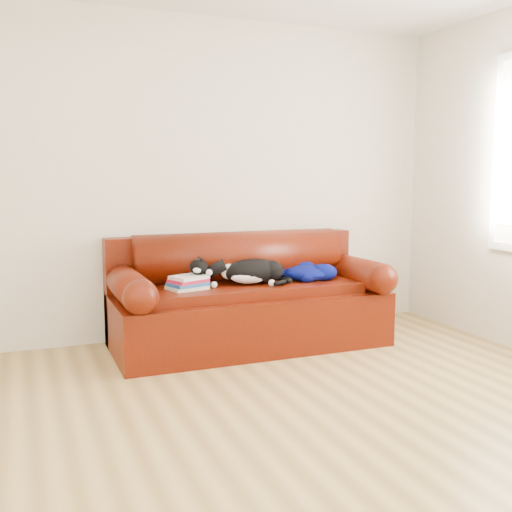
{
  "coord_description": "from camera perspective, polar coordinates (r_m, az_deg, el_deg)",
  "views": [
    {
      "loc": [
        -1.29,
        -2.78,
        1.32
      ],
      "look_at": [
        0.37,
        1.35,
        0.73
      ],
      "focal_mm": 42.0,
      "sensor_mm": 36.0,
      "label": 1
    }
  ],
  "objects": [
    {
      "name": "book_stack",
      "position": [
        4.42,
        -6.48,
        -2.53
      ],
      "size": [
        0.31,
        0.27,
        0.1
      ],
      "rotation": [
        0.0,
        0.0,
        0.33
      ],
      "color": "beige",
      "rests_on": "sofa_base"
    },
    {
      "name": "ground",
      "position": [
        3.33,
        2.84,
        -15.76
      ],
      "size": [
        4.5,
        4.5,
        0.0
      ],
      "primitive_type": "plane",
      "color": "olive",
      "rests_on": "ground"
    },
    {
      "name": "room_shell",
      "position": [
        3.15,
        5.02,
        13.86
      ],
      "size": [
        4.52,
        4.02,
        2.61
      ],
      "color": "beige",
      "rests_on": "ground"
    },
    {
      "name": "blanket",
      "position": [
        4.81,
        4.95,
        -1.55
      ],
      "size": [
        0.44,
        0.39,
        0.14
      ],
      "rotation": [
        0.0,
        0.0,
        -0.1
      ],
      "color": "#020445",
      "rests_on": "sofa_base"
    },
    {
      "name": "sofa_base",
      "position": [
        4.71,
        -0.66,
        -5.72
      ],
      "size": [
        2.1,
        0.9,
        0.5
      ],
      "color": "#370202",
      "rests_on": "ground"
    },
    {
      "name": "cat",
      "position": [
        4.59,
        -0.39,
        -1.53
      ],
      "size": [
        0.64,
        0.38,
        0.24
      ],
      "rotation": [
        0.0,
        0.0,
        -0.28
      ],
      "color": "black",
      "rests_on": "sofa_base"
    },
    {
      "name": "sofa_back",
      "position": [
        4.87,
        -1.7,
        -1.62
      ],
      "size": [
        2.1,
        1.01,
        0.88
      ],
      "color": "#370202",
      "rests_on": "ground"
    }
  ]
}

